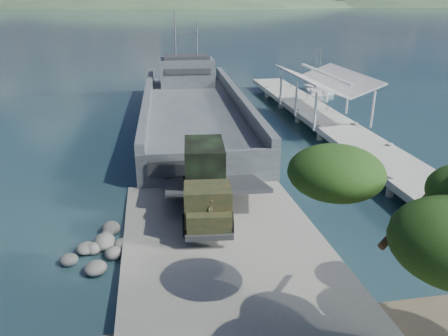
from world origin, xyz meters
TOP-DOWN VIEW (x-y plane):
  - ground at (0.00, 0.00)m, footprint 1400.00×1400.00m
  - boat_ramp at (0.00, -1.00)m, footprint 10.00×18.00m
  - shoreline_rocks at (-6.20, 0.50)m, footprint 3.20×5.60m
  - distant_headlands at (50.00, 560.00)m, footprint 1000.00×240.00m
  - pier at (13.00, 18.77)m, footprint 6.40×44.00m
  - landing_craft at (0.96, 23.17)m, footprint 10.76×37.80m
  - military_truck at (-0.48, 3.03)m, footprint 3.10×7.87m
  - soldier at (-0.59, -0.41)m, footprint 0.88×0.83m
  - sailboat_near at (17.41, 33.16)m, footprint 2.42×5.14m
  - sailboat_far at (19.04, 35.94)m, footprint 2.69×5.03m

SIDE VIEW (x-z plane):
  - ground at x=0.00m, z-range 0.00..0.00m
  - shoreline_rocks at x=-6.20m, z-range -0.45..0.45m
  - distant_headlands at x=50.00m, z-range -24.00..24.00m
  - boat_ramp at x=0.00m, z-range 0.00..0.50m
  - sailboat_far at x=19.04m, z-range -2.63..3.26m
  - sailboat_near at x=17.41m, z-range -2.69..3.33m
  - landing_craft at x=0.96m, z-range -4.66..6.48m
  - soldier at x=-0.59m, z-range 0.50..2.51m
  - pier at x=13.00m, z-range -1.45..4.65m
  - military_truck at x=-0.48m, z-range 0.49..4.05m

